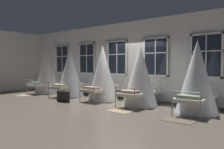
{
  "coord_description": "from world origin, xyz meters",
  "views": [
    {
      "loc": [
        5.29,
        -7.16,
        1.54
      ],
      "look_at": [
        -0.43,
        0.03,
        1.13
      ],
      "focal_mm": 35.48,
      "sensor_mm": 36.0,
      "label": 1
    }
  ],
  "objects_px": {
    "cot_first": "(47,71)",
    "suitcase_dark": "(63,96)",
    "cot_third": "(103,74)",
    "cot_fifth": "(197,77)",
    "cot_second": "(70,73)",
    "cot_fourth": "(140,77)"
  },
  "relations": [
    {
      "from": "cot_first",
      "to": "suitcase_dark",
      "type": "distance_m",
      "value": 3.43
    },
    {
      "from": "cot_third",
      "to": "cot_fifth",
      "type": "bearing_deg",
      "value": -90.05
    },
    {
      "from": "cot_first",
      "to": "cot_second",
      "type": "xyz_separation_m",
      "value": [
        1.96,
        -0.04,
        -0.06
      ]
    },
    {
      "from": "cot_first",
      "to": "cot_third",
      "type": "distance_m",
      "value": 4.0
    },
    {
      "from": "cot_fifth",
      "to": "cot_fourth",
      "type": "bearing_deg",
      "value": 91.17
    },
    {
      "from": "cot_first",
      "to": "cot_fifth",
      "type": "bearing_deg",
      "value": -90.65
    },
    {
      "from": "cot_second",
      "to": "cot_fourth",
      "type": "bearing_deg",
      "value": -91.36
    },
    {
      "from": "cot_second",
      "to": "cot_third",
      "type": "distance_m",
      "value": 2.05
    },
    {
      "from": "cot_second",
      "to": "suitcase_dark",
      "type": "xyz_separation_m",
      "value": [
        1.06,
        -1.3,
        -0.89
      ]
    },
    {
      "from": "cot_fourth",
      "to": "cot_fifth",
      "type": "bearing_deg",
      "value": -87.54
    },
    {
      "from": "cot_fourth",
      "to": "cot_fifth",
      "type": "distance_m",
      "value": 2.08
    },
    {
      "from": "cot_first",
      "to": "cot_fourth",
      "type": "height_order",
      "value": "cot_first"
    },
    {
      "from": "cot_first",
      "to": "cot_third",
      "type": "height_order",
      "value": "cot_first"
    },
    {
      "from": "cot_first",
      "to": "cot_fourth",
      "type": "distance_m",
      "value": 5.94
    },
    {
      "from": "cot_second",
      "to": "cot_fifth",
      "type": "xyz_separation_m",
      "value": [
        6.06,
        0.03,
        0.02
      ]
    },
    {
      "from": "cot_second",
      "to": "cot_third",
      "type": "relative_size",
      "value": 0.97
    },
    {
      "from": "cot_second",
      "to": "cot_fourth",
      "type": "xyz_separation_m",
      "value": [
        3.98,
        -0.02,
        -0.02
      ]
    },
    {
      "from": "suitcase_dark",
      "to": "cot_fifth",
      "type": "bearing_deg",
      "value": 11.84
    },
    {
      "from": "cot_fourth",
      "to": "cot_fifth",
      "type": "relative_size",
      "value": 0.97
    },
    {
      "from": "suitcase_dark",
      "to": "cot_third",
      "type": "bearing_deg",
      "value": 51.42
    },
    {
      "from": "cot_first",
      "to": "suitcase_dark",
      "type": "relative_size",
      "value": 4.24
    },
    {
      "from": "cot_third",
      "to": "suitcase_dark",
      "type": "height_order",
      "value": "cot_third"
    }
  ]
}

